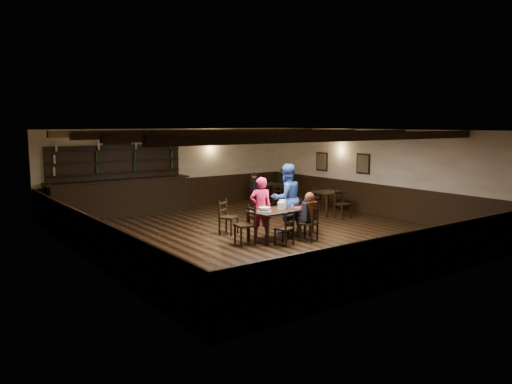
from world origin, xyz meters
TOP-DOWN VIEW (x-y plane):
  - ground at (0.00, 0.00)m, footprint 10.00×10.00m
  - room_shell at (0.01, 0.04)m, footprint 9.02×10.02m
  - dining_table at (0.07, -0.76)m, footprint 1.70×0.96m
  - chair_near_left at (-0.25, -1.42)m, footprint 0.46×0.45m
  - chair_near_right at (0.54, -1.41)m, footprint 0.53×0.52m
  - chair_end_left at (-0.90, -0.75)m, footprint 0.49×0.51m
  - chair_end_right at (1.01, -0.68)m, footprint 0.55×0.56m
  - chair_far_pushed at (-0.74, 0.49)m, footprint 0.57×0.56m
  - woman_pink at (-0.22, -0.34)m, footprint 0.66×0.56m
  - man_blue at (0.66, -0.30)m, footprint 0.97×0.81m
  - seated_person at (0.51, -1.35)m, footprint 0.32×0.47m
  - cake at (-0.43, -0.78)m, footprint 0.34×0.34m
  - plate_stack_a at (0.08, -0.79)m, footprint 0.19×0.19m
  - plate_stack_b at (0.22, -0.68)m, footprint 0.18×0.18m
  - tea_light at (0.12, -0.66)m, footprint 0.06×0.06m
  - salt_shaker at (0.44, -0.79)m, footprint 0.03×0.03m
  - pepper_shaker at (0.45, -0.83)m, footprint 0.03×0.03m
  - drink_glass at (0.35, -0.57)m, footprint 0.07×0.07m
  - menu_red at (0.59, -0.79)m, footprint 0.37×0.33m
  - menu_blue at (0.62, -0.55)m, footprint 0.34×0.30m
  - bar_counter at (-1.98, 4.72)m, footprint 4.50×0.70m
  - back_table_a at (3.33, 0.92)m, footprint 0.83×0.83m
  - back_table_b at (3.07, 3.62)m, footprint 0.77×0.77m
  - bg_patron_left at (2.55, 3.79)m, footprint 0.28×0.38m
  - bg_patron_right at (3.93, 3.84)m, footprint 0.28×0.41m

SIDE VIEW (x-z plane):
  - ground at x=0.00m, z-range 0.00..0.00m
  - chair_near_left at x=-0.25m, z-range 0.07..0.88m
  - chair_near_right at x=0.54m, z-range 0.07..0.94m
  - chair_far_pushed at x=-0.74m, z-range 0.08..0.98m
  - chair_end_right at x=1.01m, z-range 0.08..0.99m
  - chair_end_left at x=-0.90m, z-range 0.08..1.02m
  - back_table_b at x=3.07m, z-range 0.27..1.02m
  - back_table_a at x=3.33m, z-range 0.27..1.03m
  - dining_table at x=0.07m, z-range 0.30..1.05m
  - bar_counter at x=-1.98m, z-range -0.37..1.83m
  - menu_red at x=0.59m, z-range 0.75..0.76m
  - menu_blue at x=0.62m, z-range 0.75..0.76m
  - woman_pink at x=-0.22m, z-range 0.00..1.54m
  - tea_light at x=0.12m, z-range 0.74..0.81m
  - salt_shaker at x=0.44m, z-range 0.75..0.83m
  - pepper_shaker at x=0.45m, z-range 0.75..0.84m
  - cake at x=-0.43m, z-range 0.75..0.85m
  - seated_person at x=0.51m, z-range 0.42..1.19m
  - drink_glass at x=0.35m, z-range 0.75..0.86m
  - bg_patron_left at x=2.55m, z-range 0.46..1.17m
  - plate_stack_a at x=0.08m, z-range 0.75..0.93m
  - plate_stack_b at x=0.22m, z-range 0.75..0.96m
  - bg_patron_right at x=3.93m, z-range 0.47..1.28m
  - man_blue at x=0.66m, z-range 0.00..1.83m
  - room_shell at x=0.01m, z-range 0.39..3.10m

